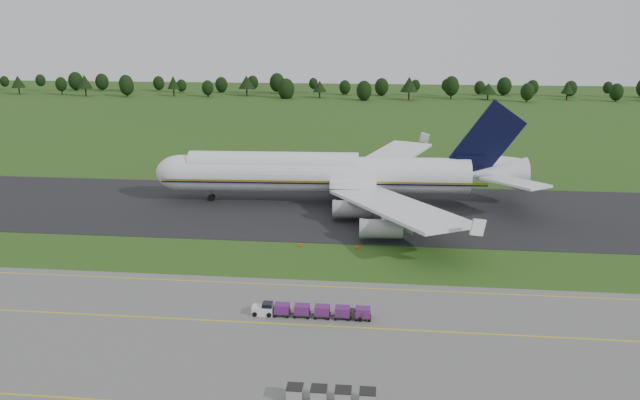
# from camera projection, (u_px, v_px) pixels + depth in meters

# --- Properties ---
(ground) EXTENTS (600.00, 600.00, 0.00)m
(ground) POSITION_uv_depth(u_px,v_px,m) (311.00, 260.00, 98.73)
(ground) COLOR #284B16
(ground) RESTS_ON ground
(apron) EXTENTS (300.00, 52.00, 0.06)m
(apron) POSITION_uv_depth(u_px,v_px,m) (274.00, 377.00, 66.19)
(apron) COLOR slate
(apron) RESTS_ON ground
(taxiway) EXTENTS (300.00, 40.00, 0.08)m
(taxiway) POSITION_uv_depth(u_px,v_px,m) (328.00, 210.00, 125.50)
(taxiway) COLOR black
(taxiway) RESTS_ON ground
(apron_markings) EXTENTS (300.00, 30.20, 0.01)m
(apron_markings) POSITION_uv_depth(u_px,v_px,m) (284.00, 344.00, 72.90)
(apron_markings) COLOR yellow
(apron_markings) RESTS_ON apron
(tree_line) EXTENTS (528.09, 24.26, 11.38)m
(tree_line) POSITION_uv_depth(u_px,v_px,m) (378.00, 87.00, 306.66)
(tree_line) COLOR black
(tree_line) RESTS_ON ground
(aircraft) EXTENTS (77.36, 75.49, 21.77)m
(aircraft) POSITION_uv_depth(u_px,v_px,m) (330.00, 173.00, 129.07)
(aircraft) COLOR white
(aircraft) RESTS_ON ground
(baggage_train) EXTENTS (15.26, 1.62, 1.56)m
(baggage_train) POSITION_uv_depth(u_px,v_px,m) (310.00, 311.00, 79.48)
(baggage_train) COLOR white
(baggage_train) RESTS_ON apron
(utility_cart) EXTENTS (2.27, 1.69, 1.11)m
(utility_cart) POSITION_uv_depth(u_px,v_px,m) (356.00, 315.00, 79.02)
(utility_cart) COLOR #2E3525
(utility_cart) RESTS_ON apron
(uld_row) EXTENTS (8.83, 1.63, 1.61)m
(uld_row) POSITION_uv_depth(u_px,v_px,m) (331.00, 396.00, 61.38)
(uld_row) COLOR #9B9B9B
(uld_row) RESTS_ON apron
(edge_markers) EXTENTS (10.07, 0.30, 0.60)m
(edge_markers) POSITION_uv_depth(u_px,v_px,m) (329.00, 246.00, 104.29)
(edge_markers) COLOR #EB5207
(edge_markers) RESTS_ON ground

